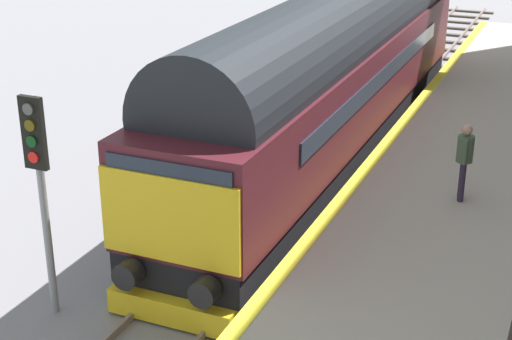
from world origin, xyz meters
TOP-DOWN VIEW (x-y plane):
  - ground_plane at (0.00, 0.00)m, footprint 140.00×140.00m
  - track_main at (0.00, 0.00)m, footprint 2.50×60.00m
  - station_platform at (3.60, 0.00)m, footprint 4.00×44.00m
  - diesel_locomotive at (0.00, 6.53)m, footprint 2.74×17.87m
  - signal_post_mid at (-2.16, -2.76)m, footprint 0.44×0.22m
  - signal_post_far at (-2.16, 11.02)m, footprint 0.44×0.22m
  - waiting_passenger at (4.05, 2.95)m, footprint 0.39×0.50m

SIDE VIEW (x-z plane):
  - ground_plane at x=0.00m, z-range 0.00..0.00m
  - track_main at x=0.00m, z-range -0.02..0.13m
  - station_platform at x=3.60m, z-range 0.00..1.01m
  - waiting_passenger at x=4.05m, z-range 1.17..2.81m
  - diesel_locomotive at x=0.00m, z-range 0.14..4.82m
  - signal_post_mid at x=-2.16m, z-range 0.64..4.73m
  - signal_post_far at x=-2.16m, z-range 0.66..5.37m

